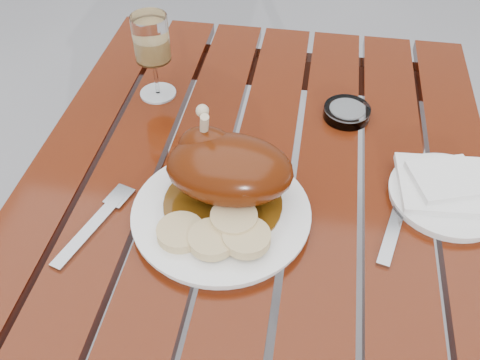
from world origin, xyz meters
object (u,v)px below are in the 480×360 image
object	(u,v)px
table	(248,335)
dinner_plate	(221,214)
wine_glass	(154,57)
ashtray	(347,112)
side_plate	(448,196)

from	to	relation	value
table	dinner_plate	world-z (taller)	dinner_plate
wine_glass	ashtray	distance (m)	0.39
dinner_plate	side_plate	size ratio (longest dim) A/B	1.46
table	side_plate	world-z (taller)	side_plate
ashtray	side_plate	bearing A→B (deg)	-48.86
side_plate	ashtray	xyz separation A→B (m)	(-0.17, 0.19, 0.00)
dinner_plate	wine_glass	world-z (taller)	wine_glass
side_plate	ashtray	world-z (taller)	ashtray
table	dinner_plate	bearing A→B (deg)	-163.44
dinner_plate	wine_glass	bearing A→B (deg)	121.56
dinner_plate	ashtray	distance (m)	0.35
wine_glass	ashtray	size ratio (longest dim) A/B	1.92
dinner_plate	side_plate	xyz separation A→B (m)	(0.36, 0.10, -0.00)
side_plate	ashtray	distance (m)	0.26
wine_glass	side_plate	bearing A→B (deg)	-20.75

